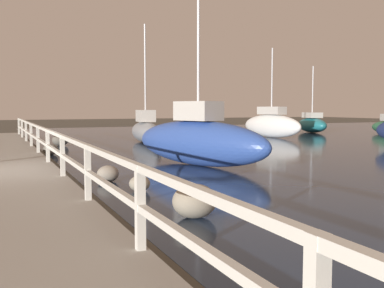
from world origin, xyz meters
name	(u,v)px	position (x,y,z in m)	size (l,w,h in m)	color
railing	(54,143)	(1.51, 0.00, 0.94)	(0.10, 32.50, 0.96)	silver
boulder_downstream	(140,183)	(3.02, -2.55, 0.18)	(0.47, 0.43, 0.36)	gray
boulder_far_strip	(51,150)	(2.13, 6.16, 0.22)	(0.58, 0.53, 0.44)	#666056
boulder_mid_strip	(108,174)	(2.68, -0.99, 0.21)	(0.55, 0.50, 0.42)	gray
boulder_upstream	(195,201)	(3.14, -5.24, 0.29)	(0.77, 0.69, 0.58)	gray
boulder_water_edge	(60,140)	(3.08, 10.36, 0.29)	(0.78, 0.70, 0.58)	#666056
sailboat_white	(271,125)	(15.91, 11.32, 0.81)	(1.54, 5.26, 5.49)	white
sailboat_blue	(198,140)	(6.09, 0.96, 0.82)	(3.06, 5.86, 7.90)	#2D4C9E
sailboat_gray	(146,130)	(7.48, 10.56, 0.66)	(1.84, 5.49, 6.18)	gray
sailboat_orange	(198,126)	(12.59, 15.01, 0.64)	(1.76, 3.20, 6.90)	orange
sailboat_teal	(312,124)	(21.82, 14.73, 0.63)	(2.21, 4.05, 4.89)	#1E707A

